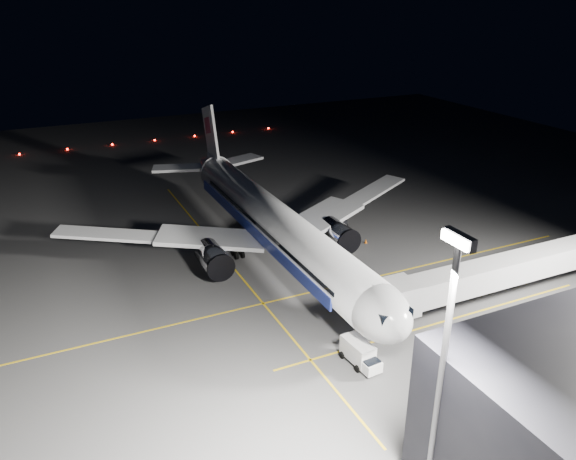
# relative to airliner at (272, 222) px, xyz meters

# --- Properties ---
(ground) EXTENTS (200.00, 200.00, 0.00)m
(ground) POSITION_rel_airliner_xyz_m (1.08, 0.00, -5.16)
(ground) COLOR #4C4C4F
(ground) RESTS_ON ground
(guide_line_main) EXTENTS (0.25, 80.00, 0.01)m
(guide_line_main) POSITION_rel_airliner_xyz_m (11.08, 0.00, -5.16)
(guide_line_main) COLOR gold
(guide_line_main) RESTS_ON ground
(guide_line_cross) EXTENTS (70.00, 0.25, 0.01)m
(guide_line_cross) POSITION_rel_airliner_xyz_m (1.08, -6.00, -5.16)
(guide_line_cross) COLOR gold
(guide_line_cross) RESTS_ON ground
(guide_line_side) EXTENTS (0.25, 40.00, 0.01)m
(guide_line_side) POSITION_rel_airliner_xyz_m (23.08, 10.00, -5.16)
(guide_line_side) COLOR gold
(guide_line_side) RESTS_ON ground
(airliner) EXTENTS (61.48, 54.22, 16.64)m
(airliner) POSITION_rel_airliner_xyz_m (0.00, 0.00, 0.00)
(airliner) COLOR silver
(airliner) RESTS_ON ground
(jet_bridge) EXTENTS (3.60, 34.40, 6.30)m
(jet_bridge) POSITION_rel_airliner_xyz_m (23.08, 18.06, -0.58)
(jet_bridge) COLOR #B2B2B7
(jet_bridge) RESTS_ON ground
(floodlight_mast_south) EXTENTS (2.40, 0.67, 20.70)m
(floodlight_mast_south) POSITION_rel_airliner_xyz_m (41.08, -6.01, 7.21)
(floodlight_mast_south) COLOR #59595E
(floodlight_mast_south) RESTS_ON ground
(taxiway_lights) EXTENTS (0.44, 60.44, 0.44)m
(taxiway_lights) POSITION_rel_airliner_xyz_m (-70.92, 0.00, -4.94)
(taxiway_lights) COLOR #FF140A
(taxiway_lights) RESTS_ON ground
(service_truck) EXTENTS (4.81, 2.37, 2.38)m
(service_truck) POSITION_rel_airliner_xyz_m (25.72, -1.96, -3.89)
(service_truck) COLOR white
(service_truck) RESTS_ON ground
(baggage_tug) EXTENTS (2.44, 2.13, 1.53)m
(baggage_tug) POSITION_rel_airliner_xyz_m (-5.48, 13.73, -4.46)
(baggage_tug) COLOR black
(baggage_tug) RESTS_ON ground
(safety_cone_a) EXTENTS (0.34, 0.34, 0.51)m
(safety_cone_a) POSITION_rel_airliner_xyz_m (-5.87, 4.00, -4.91)
(safety_cone_a) COLOR #E16209
(safety_cone_a) RESTS_ON ground
(safety_cone_b) EXTENTS (0.38, 0.38, 0.56)m
(safety_cone_b) POSITION_rel_airliner_xyz_m (-4.68, 12.18, -4.88)
(safety_cone_b) COLOR #E16209
(safety_cone_b) RESTS_ON ground
(safety_cone_c) EXTENTS (0.41, 0.41, 0.62)m
(safety_cone_c) POSITION_rel_airliner_xyz_m (1.68, 14.00, -4.85)
(safety_cone_c) COLOR #E16209
(safety_cone_c) RESTS_ON ground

